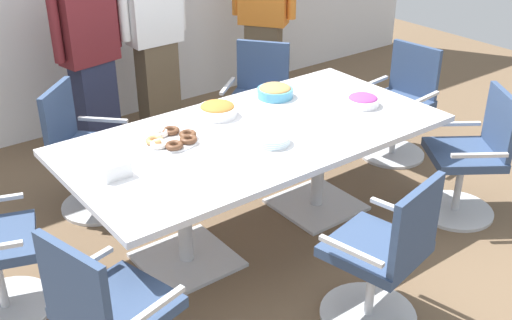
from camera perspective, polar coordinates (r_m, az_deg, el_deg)
The scene contains 16 objects.
ground_plane at distance 4.29m, azimuth 0.00°, elevation -6.58°, with size 10.00×10.00×0.01m, color brown.
conference_table at distance 3.98m, azimuth 0.00°, elevation 0.96°, with size 2.40×1.20×0.75m.
office_chair_0 at distance 4.53m, azimuth -15.22°, elevation 0.34°, with size 0.76×0.76×0.91m.
office_chair_3 at distance 3.41m, azimuth 11.45°, elevation -9.00°, with size 0.64×0.64×0.91m.
office_chair_4 at distance 4.55m, azimuth 18.91°, elevation -0.13°, with size 0.75×0.75×0.91m.
office_chair_5 at distance 5.29m, azimuth 12.96°, elevation 4.60°, with size 0.60×0.60×0.91m.
office_chair_6 at distance 5.20m, azimuth 0.21°, elevation 4.92°, with size 0.76×0.76×0.91m.
person_standing_0 at distance 5.16m, azimuth -14.90°, elevation 9.38°, with size 0.61×0.30×1.69m.
person_standing_1 at distance 5.38m, azimuth -9.22°, elevation 11.34°, with size 0.61×0.23×1.78m.
person_standing_2 at distance 5.95m, azimuth 0.69°, elevation 13.03°, with size 0.44×0.54×1.75m.
snack_bowl_cookies at distance 4.44m, azimuth 1.75°, elevation 6.29°, with size 0.25×0.25×0.09m.
snack_bowl_pretzels at distance 4.13m, azimuth -3.53°, elevation 4.61°, with size 0.26×0.26×0.10m.
snack_bowl_candy_mix at distance 4.36m, azimuth 9.69°, elevation 5.38°, with size 0.22×0.22×0.08m.
donut_platter at distance 3.81m, azimuth -7.73°, elevation 1.90°, with size 0.31×0.31×0.04m.
plate_stack at distance 3.76m, azimuth 1.48°, elevation 1.86°, with size 0.21×0.21×0.05m.
napkin_pile at distance 3.49m, azimuth -12.91°, elevation -0.70°, with size 0.16×0.16×0.09m, color white.
Camera 1 is at (-2.16, -2.83, 2.40)m, focal length 43.99 mm.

